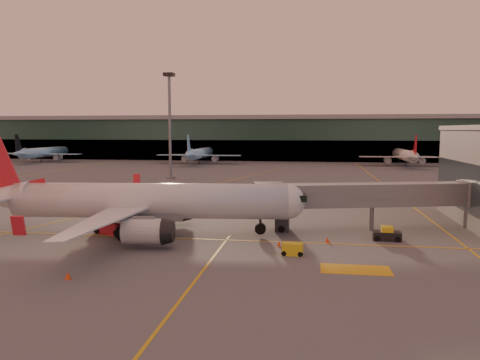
# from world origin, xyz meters

# --- Properties ---
(ground) EXTENTS (600.00, 600.00, 0.00)m
(ground) POSITION_xyz_m (0.00, 0.00, 0.00)
(ground) COLOR #4C4F54
(ground) RESTS_ON ground
(taxi_markings) EXTENTS (100.12, 173.00, 0.01)m
(taxi_markings) POSITION_xyz_m (-7.32, 44.49, 0.01)
(taxi_markings) COLOR gold
(taxi_markings) RESTS_ON ground
(terminal) EXTENTS (400.00, 20.00, 17.60)m
(terminal) POSITION_xyz_m (0.00, 141.79, 8.76)
(terminal) COLOR #19382D
(terminal) RESTS_ON ground
(mast_west_near) EXTENTS (2.40, 2.40, 25.60)m
(mast_west_near) POSITION_xyz_m (-20.00, 66.00, 14.86)
(mast_west_near) COLOR slate
(mast_west_near) RESTS_ON ground
(distant_aircraft_row) EXTENTS (225.00, 34.00, 13.00)m
(distant_aircraft_row) POSITION_xyz_m (-53.75, 118.00, 0.00)
(distant_aircraft_row) COLOR #92CEF5
(distant_aircraft_row) RESTS_ON ground
(main_airplane) EXTENTS (38.63, 34.88, 11.65)m
(main_airplane) POSITION_xyz_m (-5.31, 5.98, 3.79)
(main_airplane) COLOR silver
(main_airplane) RESTS_ON ground
(jet_bridge) EXTENTS (29.04, 10.28, 5.80)m
(jet_bridge) POSITION_xyz_m (22.77, 13.15, 4.03)
(jet_bridge) COLOR slate
(jet_bridge) RESTS_ON ground
(catering_truck) EXTENTS (5.95, 4.39, 4.24)m
(catering_truck) POSITION_xyz_m (-8.80, 6.50, 2.41)
(catering_truck) COLOR #AB1828
(catering_truck) RESTS_ON ground
(gpu_cart) EXTENTS (2.07, 1.30, 1.18)m
(gpu_cart) POSITION_xyz_m (12.41, -0.05, 0.57)
(gpu_cart) COLOR gold
(gpu_cart) RESTS_ON ground
(pushback_tug) EXTENTS (3.06, 1.77, 1.54)m
(pushback_tug) POSITION_xyz_m (22.38, 7.56, 0.62)
(pushback_tug) COLOR black
(pushback_tug) RESTS_ON ground
(cone_nose) EXTENTS (0.46, 0.46, 0.58)m
(cone_nose) POSITION_xyz_m (15.93, 5.66, 0.28)
(cone_nose) COLOR #F23E0C
(cone_nose) RESTS_ON ground
(cone_wing_right) EXTENTS (0.49, 0.49, 0.62)m
(cone_wing_right) POSITION_xyz_m (-5.30, -10.14, 0.30)
(cone_wing_right) COLOR #F23E0C
(cone_wing_right) RESTS_ON ground
(cone_wing_left) EXTENTS (0.49, 0.49, 0.63)m
(cone_wing_left) POSITION_xyz_m (-5.34, 23.76, 0.30)
(cone_wing_left) COLOR #F23E0C
(cone_wing_left) RESTS_ON ground
(cone_fwd) EXTENTS (0.43, 0.43, 0.55)m
(cone_fwd) POSITION_xyz_m (10.89, 3.20, 0.26)
(cone_fwd) COLOR #F23E0C
(cone_fwd) RESTS_ON ground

